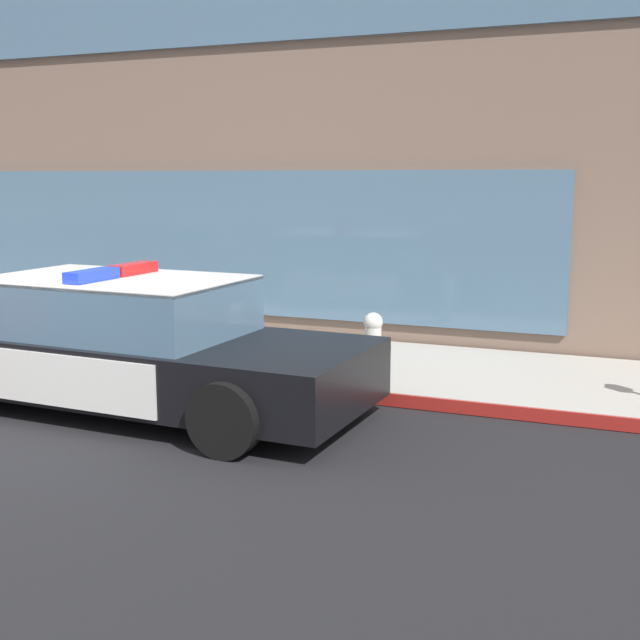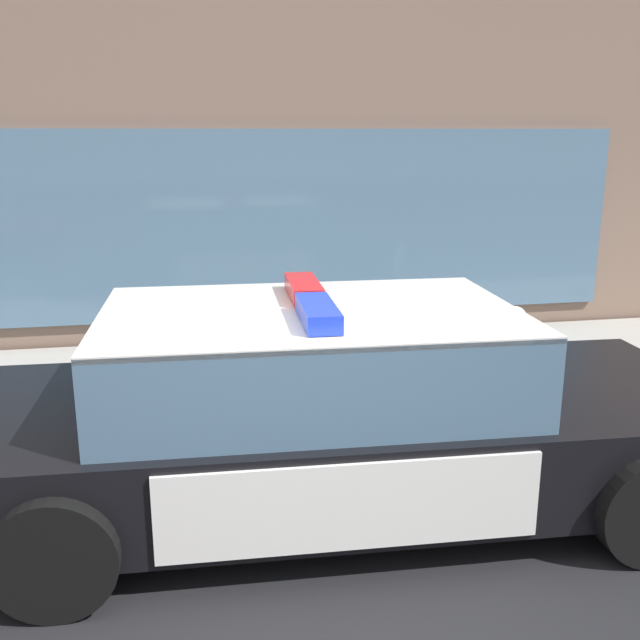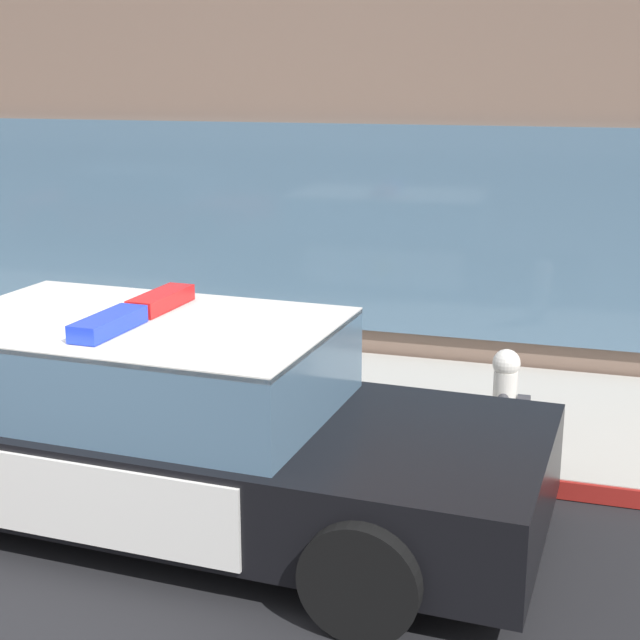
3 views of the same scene
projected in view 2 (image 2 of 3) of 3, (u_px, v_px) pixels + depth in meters
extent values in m
plane|color=black|center=(284.00, 598.00, 3.94)|extent=(48.00, 48.00, 0.00)
cube|color=#B2ADA3|center=(238.00, 382.00, 7.10)|extent=(48.00, 2.62, 0.15)
cube|color=maroon|center=(250.00, 437.00, 5.84)|extent=(28.80, 0.04, 0.14)
cube|color=#7A6051|center=(258.00, 78.00, 12.29)|extent=(20.32, 9.61, 6.68)
cube|color=slate|center=(82.00, 229.00, 7.74)|extent=(12.19, 0.08, 2.10)
cube|color=black|center=(341.00, 435.00, 4.83)|extent=(5.13, 2.06, 0.60)
cube|color=silver|center=(570.00, 400.00, 5.01)|extent=(1.79, 1.90, 0.05)
cube|color=silver|center=(64.00, 428.00, 4.53)|extent=(1.49, 1.88, 0.05)
cube|color=silver|center=(307.00, 388.00, 5.72)|extent=(2.13, 0.11, 0.51)
cube|color=silver|center=(352.00, 507.00, 3.91)|extent=(2.13, 0.11, 0.51)
cube|color=yellow|center=(307.00, 387.00, 5.73)|extent=(0.22, 0.02, 0.26)
cube|color=slate|center=(310.00, 356.00, 4.65)|extent=(2.70, 1.78, 0.60)
cube|color=silver|center=(310.00, 312.00, 4.58)|extent=(2.70, 1.78, 0.04)
cube|color=red|center=(304.00, 289.00, 4.88)|extent=(0.22, 0.64, 0.11)
cube|color=blue|center=(318.00, 313.00, 4.24)|extent=(0.22, 0.64, 0.11)
cylinder|color=black|center=(519.00, 396.00, 5.99)|extent=(0.69, 0.25, 0.68)
cylinder|color=black|center=(105.00, 418.00, 5.52)|extent=(0.69, 0.25, 0.68)
cylinder|color=black|center=(55.00, 556.00, 3.74)|extent=(0.69, 0.25, 0.68)
cylinder|color=silver|center=(511.00, 374.00, 6.95)|extent=(0.28, 0.28, 0.10)
cylinder|color=silver|center=(513.00, 347.00, 6.88)|extent=(0.19, 0.19, 0.45)
sphere|color=silver|center=(515.00, 318.00, 6.81)|extent=(0.22, 0.22, 0.22)
cylinder|color=#333338|center=(515.00, 310.00, 6.79)|extent=(0.06, 0.06, 0.05)
cylinder|color=#333338|center=(520.00, 349.00, 6.74)|extent=(0.09, 0.10, 0.09)
cylinder|color=#333338|center=(506.00, 341.00, 7.01)|extent=(0.09, 0.10, 0.09)
cylinder|color=#333338|center=(527.00, 348.00, 6.91)|extent=(0.10, 0.12, 0.12)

